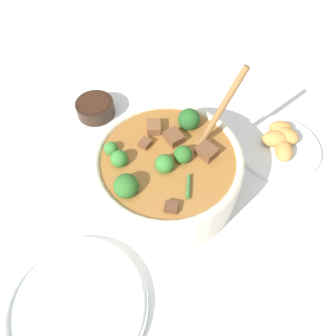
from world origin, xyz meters
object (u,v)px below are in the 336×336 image
at_px(empty_plate, 76,307).
at_px(stew_bowl, 168,170).
at_px(food_plate, 279,143).
at_px(condiment_bowl, 95,107).

bearing_deg(empty_plate, stew_bowl, -30.31).
bearing_deg(food_plate, stew_bowl, 115.82).
bearing_deg(condiment_bowl, food_plate, -101.49).
height_order(stew_bowl, empty_plate, stew_bowl).
relative_size(stew_bowl, food_plate, 1.50).
xyz_separation_m(condiment_bowl, empty_plate, (-0.45, -0.04, -0.01)).
xyz_separation_m(stew_bowl, empty_plate, (-0.25, 0.14, -0.06)).
bearing_deg(food_plate, empty_plate, 133.06).
relative_size(condiment_bowl, empty_plate, 0.38).
relative_size(stew_bowl, condiment_bowl, 3.08).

